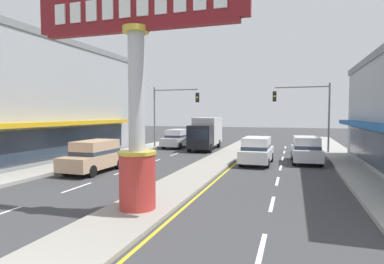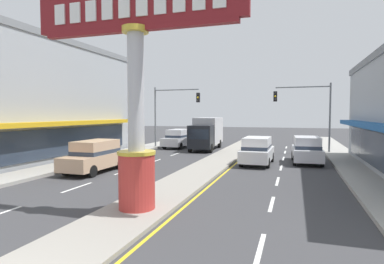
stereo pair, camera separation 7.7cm
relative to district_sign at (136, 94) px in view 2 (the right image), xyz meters
The scene contains 13 objects.
median_strip 12.09m from the district_sign, 90.00° to the left, with size 2.47×52.00×0.14m, color gray.
sidewalk_left 13.65m from the district_sign, 134.01° to the left, with size 2.42×60.00×0.18m, color #9E9B93.
sidewalk_right 13.65m from the district_sign, 45.99° to the left, with size 2.42×60.00×0.18m, color #9E9B93.
lane_markings 10.86m from the district_sign, 90.00° to the left, with size 9.21×52.00×0.01m.
district_sign is the anchor object (origin of this frame).
storefront_left 17.25m from the district_sign, 146.89° to the left, with size 8.74×18.79×9.08m.
traffic_light_left_side 20.67m from the district_sign, 108.24° to the left, with size 4.86×0.46×6.20m.
traffic_light_right_side 20.90m from the district_sign, 71.98° to the left, with size 4.86×0.46×6.20m.
suv_near_right_lane 21.93m from the district_sign, 106.55° to the left, with size 2.10×4.67×1.90m.
box_truck_far_right_lane 20.75m from the district_sign, 98.32° to the left, with size 2.58×7.02×3.12m.
suv_near_left_lane 15.55m from the district_sign, 66.00° to the left, with size 2.10×4.67×1.90m.
suv_mid_left_lane 9.43m from the district_sign, 134.24° to the left, with size 1.97×4.60×1.90m.
suv_far_left_oncoming 13.01m from the district_sign, 76.78° to the left, with size 2.05×4.64×1.90m.
Camera 2 is at (5.34, -3.44, 3.53)m, focal length 29.79 mm.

